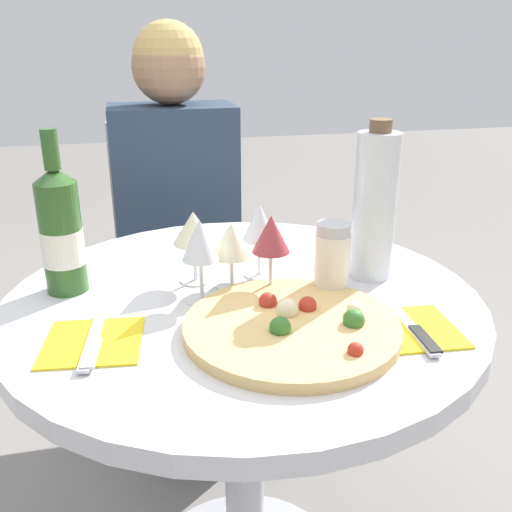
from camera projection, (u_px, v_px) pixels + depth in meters
The scene contains 14 objects.
dining_table at pixel (243, 368), 1.12m from camera, with size 0.89×0.89×0.73m.
chair_behind_diner at pixel (178, 269), 1.90m from camera, with size 0.39×0.39×0.93m.
seated_diner at pixel (181, 254), 1.73m from camera, with size 0.36×0.45×1.23m.
pizza_large at pixel (293, 326), 0.93m from camera, with size 0.35×0.35×0.05m.
wine_bottle at pixel (61, 232), 1.04m from camera, with size 0.08×0.08×0.30m.
tall_carafe at pixel (375, 206), 1.10m from camera, with size 0.08×0.08×0.31m.
sugar_shaker at pixel (332, 260), 1.05m from camera, with size 0.07×0.07×0.14m.
wine_glass_back_right at pixel (259, 224), 1.11m from camera, with size 0.07×0.07×0.15m.
wine_glass_front_right at pixel (271, 236), 1.03m from camera, with size 0.07×0.07×0.15m.
wine_glass_center at pixel (231, 241), 1.06m from camera, with size 0.08×0.08×0.13m.
wine_glass_back_left at pixel (194, 229), 1.09m from camera, with size 0.08×0.08×0.14m.
wine_glass_front_left at pixel (200, 242), 1.00m from camera, with size 0.07×0.07×0.16m.
place_setting_left at pixel (93, 342), 0.89m from camera, with size 0.17×0.19×0.01m.
place_setting_right at pixel (411, 329), 0.93m from camera, with size 0.16×0.19×0.01m.
Camera 1 is at (-0.19, -0.95, 1.19)m, focal length 40.00 mm.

